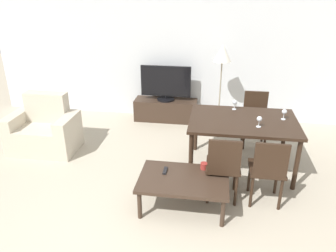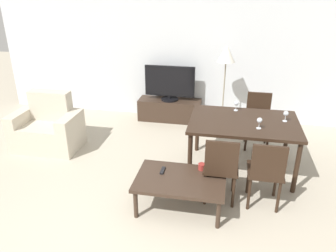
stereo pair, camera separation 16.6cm
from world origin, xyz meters
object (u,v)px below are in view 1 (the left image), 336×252
object	(u,v)px
coffee_table	(184,181)
wine_glass_left	(284,112)
tv_stand	(166,110)
cup_white_near	(204,166)
dining_chair_near	(223,165)
armchair	(44,131)
floor_lamp	(222,58)
dining_chair_far	(255,116)
wine_glass_right	(235,103)
dining_chair_near_right	(268,168)
remote_primary	(165,171)
wine_glass_center	(259,120)
dining_table	(243,125)
tv	(166,83)

from	to	relation	value
coffee_table	wine_glass_left	xyz separation A→B (m)	(1.22, 1.08, 0.49)
tv_stand	cup_white_near	bearing A→B (deg)	-70.45
tv_stand	dining_chair_near	bearing A→B (deg)	-66.11
armchair	coffee_table	bearing A→B (deg)	-25.95
floor_lamp	wine_glass_left	size ratio (longest dim) A/B	10.20
dining_chair_far	wine_glass_right	distance (m)	0.67
tv_stand	dining_chair_near_right	distance (m)	2.85
dining_chair_near_right	wine_glass_right	bearing A→B (deg)	107.10
remote_primary	wine_glass_center	bearing A→B (deg)	31.46
cup_white_near	wine_glass_right	xyz separation A→B (m)	(0.36, 1.13, 0.41)
remote_primary	dining_chair_near_right	bearing A→B (deg)	4.01
armchair	dining_chair_near_right	bearing A→B (deg)	-15.93
tv_stand	wine_glass_left	bearing A→B (deg)	-38.92
wine_glass_left	coffee_table	bearing A→B (deg)	-138.39
armchair	dining_table	bearing A→B (deg)	-2.25
wine_glass_right	tv	bearing A→B (deg)	134.86
dining_chair_near_right	wine_glass_right	world-z (taller)	wine_glass_right
tv	dining_table	size ratio (longest dim) A/B	0.64
wine_glass_center	coffee_table	bearing A→B (deg)	-138.03
dining_chair_near	dining_chair_far	world-z (taller)	same
dining_table	remote_primary	world-z (taller)	dining_table
remote_primary	wine_glass_left	xyz separation A→B (m)	(1.45, 0.98, 0.44)
dining_chair_near	coffee_table	bearing A→B (deg)	-156.64
tv	dining_chair_near_right	world-z (taller)	tv
floor_lamp	wine_glass_center	size ratio (longest dim) A/B	10.20
floor_lamp	wine_glass_center	bearing A→B (deg)	-72.66
coffee_table	cup_white_near	size ratio (longest dim) A/B	12.04
tv	wine_glass_left	distance (m)	2.35
tv	dining_chair_near_right	xyz separation A→B (m)	(1.55, -2.37, -0.24)
dining_table	dining_chair_near_right	bearing A→B (deg)	-72.71
dining_table	dining_chair_far	bearing A→B (deg)	72.71
floor_lamp	dining_chair_near_right	bearing A→B (deg)	-75.33
dining_table	dining_chair_near_right	size ratio (longest dim) A/B	1.68
tv_stand	floor_lamp	xyz separation A→B (m)	(0.99, -0.21, 1.06)
tv_stand	coffee_table	size ratio (longest dim) A/B	1.14
dining_table	dining_chair_near_right	world-z (taller)	dining_chair_near_right
wine_glass_left	wine_glass_right	world-z (taller)	same
floor_lamp	cup_white_near	xyz separation A→B (m)	(-0.16, -2.12, -0.84)
wine_glass_center	dining_chair_far	bearing A→B (deg)	85.79
coffee_table	wine_glass_left	size ratio (longest dim) A/B	6.97
dining_chair_near_right	cup_white_near	distance (m)	0.73
dining_table	dining_chair_near	size ratio (longest dim) A/B	1.68
remote_primary	dining_chair_near	bearing A→B (deg)	6.98
dining_table	wine_glass_center	world-z (taller)	wine_glass_center
coffee_table	dining_chair_near	distance (m)	0.50
cup_white_near	wine_glass_left	xyz separation A→B (m)	(1.00, 0.85, 0.41)
cup_white_near	dining_chair_near_right	bearing A→B (deg)	-3.45
coffee_table	dining_chair_near_right	distance (m)	0.97
tv_stand	dining_chair_near_right	world-z (taller)	dining_chair_near_right
floor_lamp	tv_stand	bearing A→B (deg)	167.90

